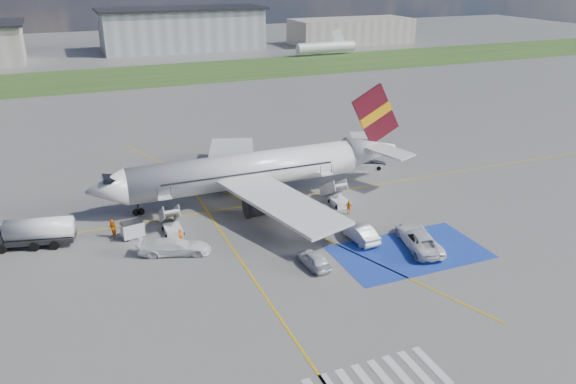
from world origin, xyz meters
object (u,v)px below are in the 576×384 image
airliner (258,169)px  van_white_b (174,244)px  gpu_cart (133,230)px  car_silver_a (313,259)px  fuel_tanker (29,235)px  van_white_a (419,236)px  belt_loader (365,166)px  car_silver_b (359,232)px

airliner → van_white_b: bearing=-139.7°
airliner → gpu_cart: bearing=-160.9°
airliner → gpu_cart: 15.90m
gpu_cart → car_silver_a: size_ratio=0.54×
fuel_tanker → van_white_a: (33.97, -13.94, -0.12)m
airliner → van_white_a: airliner is taller
airliner → car_silver_a: size_ratio=8.92×
fuel_tanker → car_silver_a: (23.20, -13.58, -0.48)m
belt_loader → car_silver_a: size_ratio=1.23×
airliner → car_silver_b: size_ratio=7.43×
fuel_tanker → airliner: bearing=20.6°
gpu_cart → van_white_a: bearing=-35.8°
car_silver_b → van_white_b: size_ratio=1.00×
belt_loader → van_white_b: size_ratio=1.03×
car_silver_a → gpu_cart: bearing=-45.7°
gpu_cart → van_white_a: van_white_a is taller
fuel_tanker → car_silver_a: fuel_tanker is taller
belt_loader → van_white_a: van_white_a is taller
car_silver_b → airliner: bearing=-72.5°
car_silver_a → van_white_a: (10.77, -0.36, 0.36)m
van_white_a → van_white_b: 22.87m
car_silver_a → van_white_b: van_white_b is taller
gpu_cart → van_white_a: (24.74, -12.15, 0.29)m
fuel_tanker → van_white_b: (12.29, -6.63, -0.22)m
gpu_cart → car_silver_a: 18.27m
van_white_a → airliner: bearing=-46.6°
car_silver_a → car_silver_b: bearing=-160.5°
belt_loader → van_white_a: bearing=-83.7°
fuel_tanker → car_silver_b: (29.41, -10.68, -0.37)m
gpu_cart → belt_loader: gpu_cart is taller
gpu_cart → belt_loader: bearing=6.2°
car_silver_a → belt_loader: bearing=-135.0°
fuel_tanker → car_silver_b: bearing=-7.3°
car_silver_b → van_white_b: 17.59m
van_white_a → van_white_b: (-21.67, 7.31, -0.10)m
gpu_cart → car_silver_b: (20.18, -8.89, 0.04)m
car_silver_b → van_white_a: 5.61m
car_silver_a → car_silver_b: (6.21, 2.90, 0.11)m
belt_loader → car_silver_b: (-10.75, -17.67, 0.45)m
car_silver_a → van_white_b: size_ratio=0.83×
car_silver_b → van_white_b: van_white_b is taller
belt_loader → car_silver_a: (-16.96, -20.57, 0.33)m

